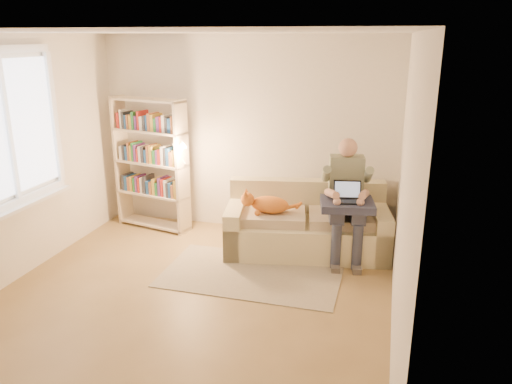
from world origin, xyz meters
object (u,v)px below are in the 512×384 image
(sofa, at_px, (306,228))
(person, at_px, (346,193))
(laptop, at_px, (347,196))
(cat, at_px, (268,204))
(bookshelf, at_px, (151,158))

(sofa, xyz_separation_m, person, (0.47, -0.07, 0.50))
(sofa, distance_m, laptop, 0.74)
(sofa, xyz_separation_m, cat, (-0.45, -0.21, 0.34))
(laptop, bearing_deg, bookshelf, 160.48)
(bookshelf, bearing_deg, laptop, 2.87)
(sofa, bearing_deg, bookshelf, 163.45)
(sofa, bearing_deg, laptop, -31.96)
(person, height_order, bookshelf, bookshelf)
(person, xyz_separation_m, bookshelf, (-2.66, 0.30, 0.19))
(person, xyz_separation_m, laptop, (0.02, -0.13, 0.01))
(person, height_order, laptop, person)
(laptop, bearing_deg, cat, 170.48)
(cat, distance_m, bookshelf, 1.83)
(person, height_order, cat, person)
(laptop, height_order, bookshelf, bookshelf)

